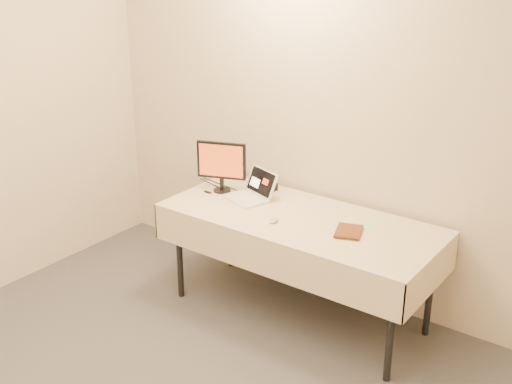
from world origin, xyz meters
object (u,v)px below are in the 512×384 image
Objects in this scene: book at (337,216)px; laptop at (252,192)px; table at (299,226)px; monitor at (221,163)px.

laptop is at bearing 150.05° from book.
laptop is (-0.45, 0.08, 0.11)m from table.
book is at bearing -27.72° from monitor.
monitor is 1.75× the size of book.
table is 0.47m from laptop.
laptop is at bearing 169.59° from table.
table is 4.99× the size of laptop.
book is (1.01, -0.12, -0.11)m from monitor.
laptop is 1.76× the size of book.
monitor is 1.02m from book.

